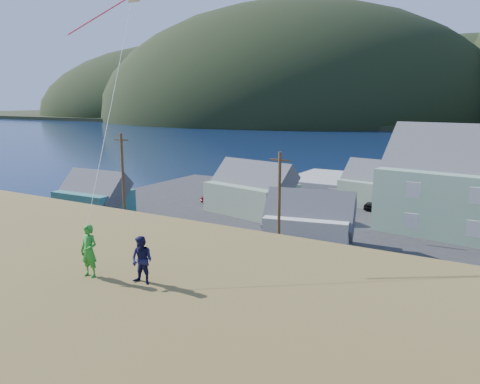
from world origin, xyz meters
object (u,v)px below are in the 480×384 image
at_px(shed_palegreen_near, 252,190).
at_px(wharf, 378,184).
at_px(kite_flyer_green, 89,251).
at_px(shed_palegreen_far, 384,186).
at_px(shed_white, 309,221).
at_px(kite_flyer_navy, 142,260).
at_px(shed_teal, 94,195).

bearing_deg(shed_palegreen_near, wharf, 82.95).
bearing_deg(kite_flyer_green, shed_palegreen_far, 87.45).
bearing_deg(shed_white, wharf, 82.07).
distance_m(wharf, kite_flyer_navy, 60.32).
height_order(wharf, shed_palegreen_far, shed_palegreen_far).
xyz_separation_m(wharf, shed_white, (2.27, -32.55, 1.88)).
bearing_deg(wharf, shed_teal, -123.65).
distance_m(shed_teal, shed_palegreen_far, 33.65).
height_order(wharf, kite_flyer_green, kite_flyer_green).
xyz_separation_m(shed_palegreen_near, kite_flyer_navy, (15.94, -35.31, 5.24)).
bearing_deg(kite_flyer_navy, wharf, 91.88).
xyz_separation_m(shed_white, shed_palegreen_far, (1.72, 19.19, 0.25)).
height_order(shed_white, kite_flyer_navy, kite_flyer_navy).
bearing_deg(kite_flyer_navy, kite_flyer_green, -173.04).
bearing_deg(shed_teal, kite_flyer_navy, -41.90).
bearing_deg(kite_flyer_navy, shed_palegreen_far, 89.12).
relative_size(wharf, shed_white, 3.08).
relative_size(shed_palegreen_far, kite_flyer_green, 6.58).
distance_m(wharf, shed_white, 32.68).
distance_m(shed_palegreen_near, shed_white, 13.49).
relative_size(kite_flyer_green, kite_flyer_navy, 1.14).
height_order(shed_palegreen_near, kite_flyer_green, kite_flyer_green).
xyz_separation_m(shed_teal, shed_palegreen_near, (14.43, 9.94, 0.40)).
distance_m(shed_palegreen_far, kite_flyer_green, 46.74).
xyz_separation_m(shed_palegreen_near, shed_palegreen_far, (12.17, 10.67, -0.11)).
distance_m(wharf, shed_palegreen_far, 14.11).
height_order(shed_white, kite_flyer_green, kite_flyer_green).
bearing_deg(shed_white, kite_flyer_navy, -90.36).
xyz_separation_m(kite_flyer_green, kite_flyer_navy, (1.80, 0.40, -0.10)).
distance_m(shed_white, kite_flyer_green, 28.03).
bearing_deg(shed_teal, kite_flyer_green, -44.07).
relative_size(shed_teal, kite_flyer_navy, 5.46).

